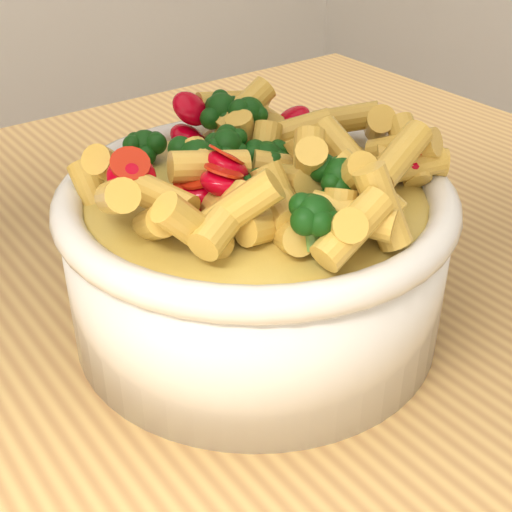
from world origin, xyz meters
TOP-DOWN VIEW (x-y plane):
  - table at (0.00, 0.00)m, footprint 1.20×0.80m
  - serving_bowl at (0.11, -0.07)m, footprint 0.26×0.26m
  - pasta_salad at (0.11, -0.07)m, footprint 0.20×0.20m

SIDE VIEW (x-z plane):
  - table at x=0.00m, z-range 0.35..1.25m
  - serving_bowl at x=0.11m, z-range 0.90..1.01m
  - pasta_salad at x=0.11m, z-range 1.00..1.05m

